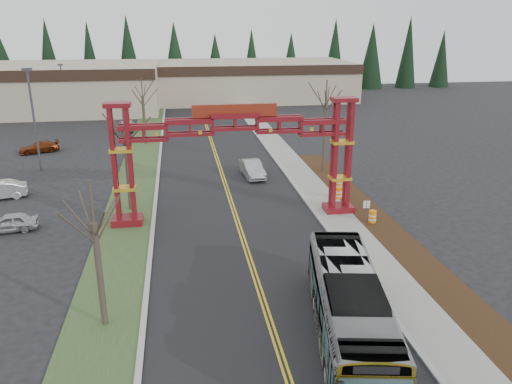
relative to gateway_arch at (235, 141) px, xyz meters
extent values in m
plane|color=black|center=(0.00, -18.00, -5.98)|extent=(200.00, 200.00, 0.00)
cube|color=black|center=(0.00, 7.00, -5.97)|extent=(12.00, 110.00, 0.02)
cube|color=yellow|center=(-0.12, 7.00, -5.96)|extent=(0.12, 100.00, 0.01)
cube|color=yellow|center=(0.12, 7.00, -5.96)|extent=(0.12, 100.00, 0.01)
cube|color=#ACACA7|center=(6.15, 7.00, -5.91)|extent=(0.30, 110.00, 0.15)
cube|color=gray|center=(7.60, 7.00, -5.91)|extent=(2.60, 110.00, 0.14)
cube|color=black|center=(10.20, -8.00, -5.92)|extent=(2.60, 50.00, 0.12)
cube|color=#324A25|center=(-8.00, 7.00, -5.94)|extent=(4.00, 110.00, 0.08)
cube|color=#ACACA7|center=(-6.15, 7.00, -5.91)|extent=(0.30, 110.00, 0.15)
cube|color=maroon|center=(-8.00, 0.00, -5.68)|extent=(2.20, 1.60, 0.60)
cube|color=maroon|center=(-8.55, -0.35, -1.38)|extent=(0.28, 0.28, 8.00)
cube|color=maroon|center=(-7.45, -0.35, -1.38)|extent=(0.28, 0.28, 8.00)
cube|color=maroon|center=(-8.55, 0.35, -1.38)|extent=(0.28, 0.28, 8.00)
cube|color=maroon|center=(-7.45, 0.35, -1.38)|extent=(0.28, 0.28, 8.00)
cube|color=yellow|center=(-8.00, 0.00, -3.18)|extent=(1.60, 1.10, 0.22)
cube|color=yellow|center=(-8.00, 0.00, -0.38)|extent=(1.60, 1.10, 0.22)
cube|color=maroon|center=(-8.00, 0.00, 2.77)|extent=(1.80, 1.20, 0.30)
cube|color=maroon|center=(8.00, 0.00, -5.68)|extent=(2.20, 1.60, 0.60)
cube|color=maroon|center=(7.45, -0.35, -1.38)|extent=(0.28, 0.28, 8.00)
cube|color=maroon|center=(8.55, -0.35, -1.38)|extent=(0.28, 0.28, 8.00)
cube|color=maroon|center=(7.45, 0.35, -1.38)|extent=(0.28, 0.28, 8.00)
cube|color=maroon|center=(8.55, 0.35, -1.38)|extent=(0.28, 0.28, 8.00)
cube|color=yellow|center=(8.00, 0.00, -3.18)|extent=(1.60, 1.10, 0.22)
cube|color=yellow|center=(8.00, 0.00, -0.38)|extent=(1.60, 1.10, 0.22)
cube|color=maroon|center=(8.00, 0.00, 2.77)|extent=(1.80, 1.20, 0.30)
cube|color=maroon|center=(0.00, 0.00, 1.52)|extent=(16.00, 0.90, 1.00)
cube|color=maroon|center=(0.00, 0.00, 0.62)|extent=(16.00, 0.90, 0.60)
cube|color=maroon|center=(0.00, 0.00, 2.17)|extent=(6.00, 0.25, 0.90)
cube|color=tan|center=(-30.00, 54.00, -2.23)|extent=(46.00, 22.00, 7.50)
cube|color=tan|center=(10.00, 62.00, -2.48)|extent=(38.00, 20.00, 7.00)
cube|color=black|center=(10.00, 51.90, 0.22)|extent=(38.00, 0.40, 1.60)
cone|color=black|center=(-38.00, 74.00, 0.52)|extent=(5.60, 5.60, 13.00)
cylinder|color=#382D26|center=(-38.00, 74.00, -5.18)|extent=(0.80, 0.80, 1.60)
cone|color=black|center=(-29.50, 74.00, 0.52)|extent=(5.60, 5.60, 13.00)
cylinder|color=#382D26|center=(-29.50, 74.00, -5.18)|extent=(0.80, 0.80, 1.60)
cone|color=black|center=(-21.00, 74.00, 0.52)|extent=(5.60, 5.60, 13.00)
cylinder|color=#382D26|center=(-21.00, 74.00, -5.18)|extent=(0.80, 0.80, 1.60)
cone|color=black|center=(-12.50, 74.00, 0.52)|extent=(5.60, 5.60, 13.00)
cylinder|color=#382D26|center=(-12.50, 74.00, -5.18)|extent=(0.80, 0.80, 1.60)
cone|color=black|center=(-4.00, 74.00, 0.52)|extent=(5.60, 5.60, 13.00)
cylinder|color=#382D26|center=(-4.00, 74.00, -5.18)|extent=(0.80, 0.80, 1.60)
cone|color=black|center=(4.50, 74.00, 0.52)|extent=(5.60, 5.60, 13.00)
cylinder|color=#382D26|center=(4.50, 74.00, -5.18)|extent=(0.80, 0.80, 1.60)
cone|color=black|center=(13.00, 74.00, 0.52)|extent=(5.60, 5.60, 13.00)
cylinder|color=#382D26|center=(13.00, 74.00, -5.18)|extent=(0.80, 0.80, 1.60)
cone|color=black|center=(21.50, 74.00, 0.52)|extent=(5.60, 5.60, 13.00)
cylinder|color=#382D26|center=(21.50, 74.00, -5.18)|extent=(0.80, 0.80, 1.60)
cone|color=black|center=(30.00, 74.00, 0.52)|extent=(5.60, 5.60, 13.00)
cylinder|color=#382D26|center=(30.00, 74.00, -5.18)|extent=(0.80, 0.80, 1.60)
cone|color=black|center=(38.50, 74.00, 0.52)|extent=(5.60, 5.60, 13.00)
cylinder|color=#382D26|center=(38.50, 74.00, -5.18)|extent=(0.80, 0.80, 1.60)
cone|color=black|center=(47.00, 74.00, 0.52)|extent=(5.60, 5.60, 13.00)
cylinder|color=#382D26|center=(47.00, 74.00, -5.18)|extent=(0.80, 0.80, 1.60)
cone|color=black|center=(55.50, 74.00, 0.52)|extent=(5.60, 5.60, 13.00)
cylinder|color=#382D26|center=(55.50, 74.00, -5.18)|extent=(0.80, 0.80, 1.60)
imported|color=#9FA3A7|center=(3.30, -16.00, -4.32)|extent=(4.92, 12.26, 3.33)
imported|color=#A5A8AD|center=(2.79, 10.42, -5.20)|extent=(2.07, 4.89, 1.57)
imported|color=#B2B5BA|center=(-16.11, 0.00, -5.33)|extent=(4.02, 2.04, 1.31)
imported|color=maroon|center=(-19.73, 23.46, -5.36)|extent=(4.64, 3.15, 1.25)
imported|color=#9CA1A3|center=(-11.00, 34.28, -5.28)|extent=(2.70, 4.52, 1.41)
cylinder|color=#382D26|center=(-8.00, -12.95, -3.29)|extent=(0.31, 0.31, 5.38)
cylinder|color=#382D26|center=(-8.00, -12.95, 0.36)|extent=(0.12, 0.12, 2.14)
cylinder|color=#382D26|center=(-8.00, 3.14, -2.98)|extent=(0.34, 0.34, 6.00)
cylinder|color=#382D26|center=(-8.00, 3.14, 1.09)|extent=(0.13, 0.13, 2.35)
cylinder|color=#382D26|center=(-8.00, 26.02, -3.11)|extent=(0.33, 0.33, 5.75)
cylinder|color=#382D26|center=(-8.00, 26.02, 0.81)|extent=(0.12, 0.12, 2.28)
cylinder|color=#382D26|center=(10.00, 11.00, -2.59)|extent=(0.33, 0.33, 6.79)
cylinder|color=#382D26|center=(10.00, 11.00, 1.84)|extent=(0.12, 0.12, 2.28)
cylinder|color=#3F3F44|center=(-17.76, 15.84, -1.11)|extent=(0.22, 0.22, 9.75)
cube|color=#3F3F44|center=(-17.76, 15.84, 3.88)|extent=(0.87, 0.43, 0.27)
cylinder|color=#3F3F44|center=(-20.50, 43.17, -1.92)|extent=(0.18, 0.18, 8.13)
cube|color=#3F3F44|center=(-20.50, 43.17, 2.24)|extent=(0.72, 0.36, 0.23)
cylinder|color=#3F3F44|center=(9.01, -3.18, -4.97)|extent=(0.06, 0.06, 2.02)
cube|color=white|center=(9.01, -3.18, -4.24)|extent=(0.46, 0.12, 0.55)
cylinder|color=orange|center=(9.74, -2.66, -5.47)|extent=(0.53, 0.53, 1.02)
cylinder|color=white|center=(9.74, -2.66, -5.32)|extent=(0.55, 0.55, 0.12)
cylinder|color=white|center=(9.74, -2.66, -5.62)|extent=(0.55, 0.55, 0.12)
cylinder|color=orange|center=(8.92, 2.78, -5.43)|extent=(0.57, 0.57, 1.10)
cylinder|color=white|center=(8.92, 2.78, -5.27)|extent=(0.59, 0.59, 0.13)
cylinder|color=white|center=(8.92, 2.78, -5.60)|extent=(0.59, 0.59, 0.13)
cylinder|color=orange|center=(9.86, 5.46, -5.52)|extent=(0.48, 0.48, 0.92)
cylinder|color=white|center=(9.86, 5.46, -5.38)|extent=(0.50, 0.50, 0.11)
cylinder|color=white|center=(9.86, 5.46, -5.66)|extent=(0.50, 0.50, 0.11)
camera|label=1|loc=(-3.98, -34.87, 8.03)|focal=35.00mm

